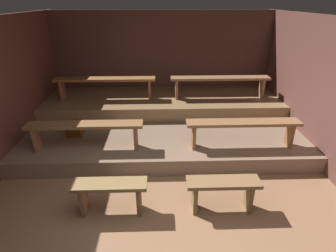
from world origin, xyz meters
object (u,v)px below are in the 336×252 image
(bench_floor_left, at_px, (110,191))
(bench_floor_right, at_px, (223,188))
(bench_middle_left, at_px, (105,82))
(bench_lower_left, at_px, (85,128))
(bench_middle_right, at_px, (220,81))
(bench_lower_right, at_px, (243,126))
(wooden_crate_lower, at_px, (75,129))

(bench_floor_left, relative_size, bench_floor_right, 1.00)
(bench_floor_right, bearing_deg, bench_middle_left, 124.39)
(bench_lower_left, height_order, bench_middle_right, bench_middle_right)
(bench_lower_left, height_order, bench_middle_left, bench_middle_left)
(bench_floor_right, height_order, bench_middle_left, bench_middle_left)
(bench_floor_left, distance_m, bench_middle_left, 2.85)
(bench_middle_left, bearing_deg, bench_lower_left, -91.93)
(bench_lower_right, distance_m, bench_middle_right, 1.64)
(bench_floor_left, xyz_separation_m, wooden_crate_lower, (-0.87, 1.63, 0.07))
(bench_middle_left, height_order, wooden_crate_lower, bench_middle_left)
(bench_floor_right, bearing_deg, bench_lower_right, 64.35)
(bench_lower_left, bearing_deg, bench_floor_right, -30.41)
(wooden_crate_lower, bearing_deg, bench_lower_right, -9.86)
(bench_middle_left, bearing_deg, bench_floor_left, -79.87)
(bench_lower_left, relative_size, bench_middle_right, 0.88)
(bench_floor_right, relative_size, bench_middle_right, 0.44)
(bench_floor_left, bearing_deg, bench_middle_right, 55.61)
(bench_middle_left, distance_m, bench_middle_right, 2.37)
(wooden_crate_lower, bearing_deg, bench_lower_left, -56.05)
(bench_lower_right, xyz_separation_m, bench_middle_right, (-0.05, 1.61, 0.28))
(bench_lower_left, xyz_separation_m, bench_middle_right, (2.43, 1.61, 0.28))
(bench_lower_left, distance_m, bench_middle_right, 2.93)
(bench_floor_left, bearing_deg, bench_lower_right, 30.41)
(bench_middle_left, bearing_deg, bench_floor_right, -55.61)
(bench_middle_left, bearing_deg, bench_lower_right, -33.60)
(bench_floor_left, bearing_deg, wooden_crate_lower, 118.29)
(bench_middle_right, height_order, wooden_crate_lower, bench_middle_right)
(bench_floor_right, height_order, wooden_crate_lower, wooden_crate_lower)
(bench_middle_right, bearing_deg, bench_lower_right, -88.07)
(bench_floor_right, relative_size, bench_lower_right, 0.50)
(bench_lower_left, bearing_deg, bench_lower_right, 0.00)
(bench_lower_left, distance_m, bench_lower_right, 2.48)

